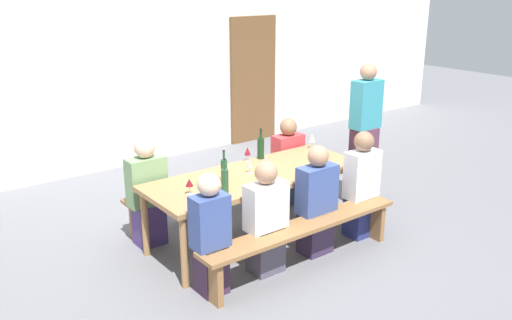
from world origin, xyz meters
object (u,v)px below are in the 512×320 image
Objects in this scene: standing_host at (364,138)px; seated_guest_near_1 at (266,221)px; seated_guest_near_2 at (316,203)px; wine_glass_3 at (189,183)px; wine_bottle_0 at (261,147)px; seated_guest_near_3 at (361,187)px; bench_near at (303,233)px; bench_far at (217,188)px; wine_bottle_2 at (225,180)px; tasting_table at (256,180)px; wine_glass_0 at (266,160)px; seated_guest_far_0 at (147,194)px; wooden_door at (253,80)px; wine_glass_4 at (247,151)px; seated_guest_near_0 at (210,236)px; seated_guest_far_1 at (288,163)px; wine_glass_2 at (250,164)px; wine_glass_1 at (312,138)px; wine_bottle_1 at (224,171)px.

seated_guest_near_1 is at bearing 16.75° from standing_host.
wine_glass_3 is at bearing 65.78° from seated_guest_near_2.
seated_guest_near_3 is at bearing -57.84° from wine_bottle_0.
seated_guest_near_1 is (-0.34, 0.15, 0.17)m from bench_near.
bench_far is 1.25m from wine_bottle_2.
tasting_table is 13.93× the size of wine_glass_0.
tasting_table is at bearing 90.00° from bench_near.
seated_guest_far_0 is at bearing -171.08° from bench_far.
bench_near is at bearing -120.77° from wooden_door.
standing_host reaches higher than wine_glass_4.
seated_guest_near_0 is at bearing -138.83° from wine_glass_4.
seated_guest_near_3 is (0.78, -0.99, -0.30)m from wine_glass_4.
wine_glass_4 is at bearing -15.14° from standing_host.
seated_guest_near_0 is at bearing 90.00° from seated_guest_near_2.
seated_guest_far_1 is at bearing 0.71° from seated_guest_near_3.
bench_far is 1.29× the size of standing_host.
seated_guest_near_2 reaches higher than wine_bottle_0.
bench_near is 1.66m from seated_guest_far_0.
wine_glass_3 reaches higher than wine_glass_2.
wine_glass_1 is 2.24m from seated_guest_near_0.
tasting_table is at bearing -126.48° from wooden_door.
wine_bottle_1 is 1.99× the size of wine_glass_1.
wine_bottle_2 reaches higher than wine_glass_2.
seated_guest_near_3 reaches higher than wine_glass_1.
wooden_door reaches higher than seated_guest_near_0.
bench_near is 1.93× the size of seated_guest_near_3.
seated_guest_near_1 is at bearing -58.28° from wine_bottle_2.
wine_glass_2 is 0.12× the size of seated_guest_near_2.
seated_guest_near_0 is (-0.91, -0.65, -0.30)m from wine_glass_2.
wine_glass_0 is (0.70, 0.27, -0.01)m from wine_bottle_2.
seated_guest_near_3 is at bearing -16.02° from wine_glass_3.
bench_near is 1.28m from wine_bottle_0.
wine_bottle_1 is at bearing -43.39° from seated_guest_near_0.
wine_bottle_1 is (-0.42, -0.79, 0.52)m from bench_far.
wine_bottle_0 is 2.02× the size of wine_glass_1.
seated_guest_near_3 reaches higher than wine_glass_4.
wine_glass_3 reaches higher than bench_near.
bench_far is 2.04× the size of seated_guest_near_1.
seated_guest_near_0 reaches higher than tasting_table.
bench_far is at bearing 157.79° from wine_glass_1.
seated_guest_near_1 is at bearing -117.46° from wine_glass_4.
seated_guest_far_1 is (-1.34, -2.49, -0.53)m from wooden_door.
bench_far is at bearing -24.82° from standing_host.
wine_bottle_0 is at bearing -125.47° from wooden_door.
wine_glass_3 is at bearing -159.18° from wine_bottle_0.
tasting_table is 6.83× the size of wine_bottle_1.
seated_guest_far_0 is at bearing 147.96° from tasting_table.
wine_glass_2 is 0.12× the size of seated_guest_near_3.
seated_guest_near_2 is 1.36m from seated_guest_far_1.
wine_bottle_2 is at bearing 76.94° from seated_guest_near_3.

